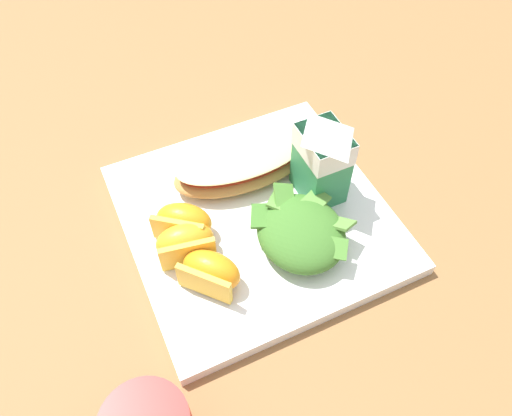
{
  "coord_description": "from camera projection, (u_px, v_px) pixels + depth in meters",
  "views": [
    {
      "loc": [
        0.3,
        -0.14,
        0.47
      ],
      "look_at": [
        0.0,
        0.0,
        0.03
      ],
      "focal_mm": 35.4,
      "sensor_mm": 36.0,
      "label": 1
    }
  ],
  "objects": [
    {
      "name": "ground",
      "position": [
        256.0,
        222.0,
        0.57
      ],
      "size": [
        3.0,
        3.0,
        0.0
      ],
      "primitive_type": "plane",
      "color": "olive"
    },
    {
      "name": "white_plate",
      "position": [
        256.0,
        218.0,
        0.57
      ],
      "size": [
        0.28,
        0.28,
        0.02
      ],
      "primitive_type": "cube",
      "color": "white",
      "rests_on": "ground"
    },
    {
      "name": "cheesy_pizza_bread",
      "position": [
        244.0,
        161.0,
        0.58
      ],
      "size": [
        0.08,
        0.17,
        0.04
      ],
      "color": "#B77F42",
      "rests_on": "white_plate"
    },
    {
      "name": "green_salad_pile",
      "position": [
        301.0,
        232.0,
        0.52
      ],
      "size": [
        0.11,
        0.1,
        0.05
      ],
      "color": "#3D7028",
      "rests_on": "white_plate"
    },
    {
      "name": "milk_carton",
      "position": [
        325.0,
        158.0,
        0.53
      ],
      "size": [
        0.06,
        0.04,
        0.11
      ],
      "color": "#2D8451",
      "rests_on": "white_plate"
    },
    {
      "name": "orange_wedge_front",
      "position": [
        184.0,
        222.0,
        0.53
      ],
      "size": [
        0.07,
        0.07,
        0.04
      ],
      "color": "orange",
      "rests_on": "white_plate"
    },
    {
      "name": "orange_wedge_middle",
      "position": [
        185.0,
        243.0,
        0.51
      ],
      "size": [
        0.05,
        0.07,
        0.04
      ],
      "color": "orange",
      "rests_on": "white_plate"
    },
    {
      "name": "orange_wedge_rear",
      "position": [
        211.0,
        272.0,
        0.49
      ],
      "size": [
        0.07,
        0.07,
        0.04
      ],
      "color": "orange",
      "rests_on": "white_plate"
    }
  ]
}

